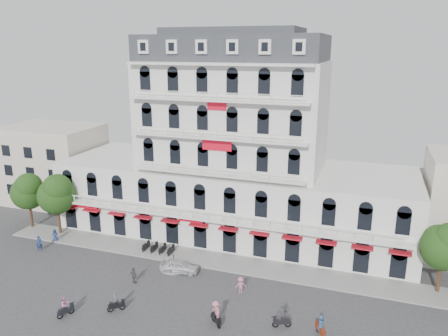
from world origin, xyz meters
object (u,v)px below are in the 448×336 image
Objects in this scene: parked_car at (180,266)px; rider_west at (116,302)px; rider_southwest at (65,306)px; rider_east at (321,326)px; rider_center at (216,312)px; rider_northeast at (282,316)px.

rider_west is at bearing 153.61° from parked_car.
rider_southwest is (-3.90, -2.21, 0.11)m from rider_west.
rider_west is at bearing 66.80° from rider_east.
rider_center reaches higher than parked_car.
rider_center is at bearing 68.28° from rider_east.
rider_northeast is at bearing -29.62° from rider_west.
parked_car is at bearing -46.32° from rider_northeast.
parked_car is at bearing 38.11° from rider_east.
parked_car is 10.19m from rider_center.
parked_car is 2.10× the size of rider_east.
rider_southwest is 22.73m from rider_east.
rider_northeast is 0.96× the size of rider_center.
rider_west is 1.02× the size of rider_east.
rider_east is at bearing 157.54° from rider_northeast.
rider_northeast is (18.92, 4.78, 0.13)m from rider_southwest.
rider_west is 1.01× the size of rider_southwest.
rider_west is at bearing -128.98° from rider_center.
parked_car is at bearing 177.35° from rider_center.
rider_southwest is at bearing 71.01° from rider_east.
parked_car is 13.82m from rider_northeast.
rider_east is (22.24, 4.68, -0.04)m from rider_southwest.
parked_car is 8.91m from rider_west.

